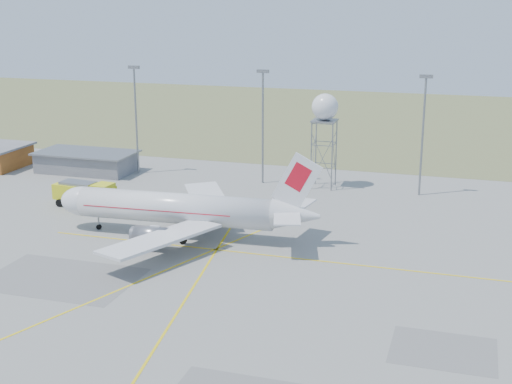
% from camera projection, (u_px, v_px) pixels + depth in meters
% --- Properties ---
extents(ground, '(400.00, 400.00, 0.00)m').
position_uv_depth(ground, '(162.00, 361.00, 66.45)').
color(ground, gray).
rests_on(ground, ground).
extents(grass_strip, '(400.00, 120.00, 0.03)m').
position_uv_depth(grass_strip, '(375.00, 120.00, 195.34)').
color(grass_strip, '#5C703E').
rests_on(grass_strip, ground).
extents(building_grey, '(19.00, 10.00, 3.90)m').
position_uv_depth(building_grey, '(87.00, 162.00, 137.71)').
color(building_grey, slate).
rests_on(building_grey, ground).
extents(mast_a, '(2.20, 0.50, 20.50)m').
position_uv_depth(mast_a, '(136.00, 111.00, 134.01)').
color(mast_a, slate).
rests_on(mast_a, ground).
extents(mast_b, '(2.20, 0.50, 20.50)m').
position_uv_depth(mast_b, '(263.00, 117.00, 126.86)').
color(mast_b, slate).
rests_on(mast_b, ground).
extents(mast_c, '(2.20, 0.50, 20.50)m').
position_uv_depth(mast_c, '(423.00, 125.00, 118.86)').
color(mast_c, slate).
rests_on(mast_c, ground).
extents(airliner_main, '(38.46, 37.33, 13.08)m').
position_uv_depth(airliner_main, '(180.00, 209.00, 100.02)').
color(airliner_main, silver).
rests_on(airliner_main, ground).
extents(radar_tower, '(4.61, 4.61, 16.70)m').
position_uv_depth(radar_tower, '(324.00, 135.00, 124.54)').
color(radar_tower, slate).
rests_on(radar_tower, ground).
extents(fire_truck, '(10.61, 5.00, 4.12)m').
position_uv_depth(fire_truck, '(86.00, 195.00, 114.84)').
color(fire_truck, '#C8C917').
rests_on(fire_truck, ground).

